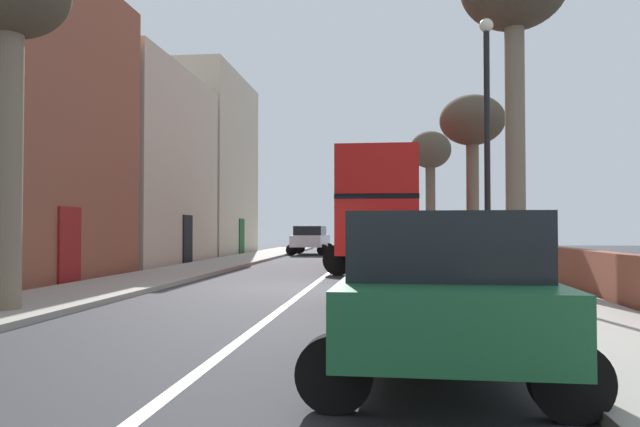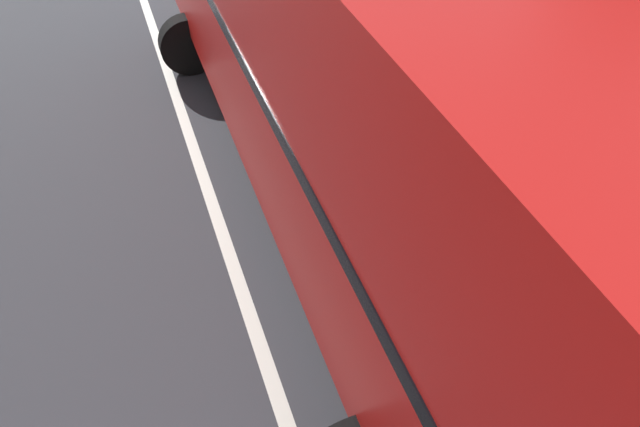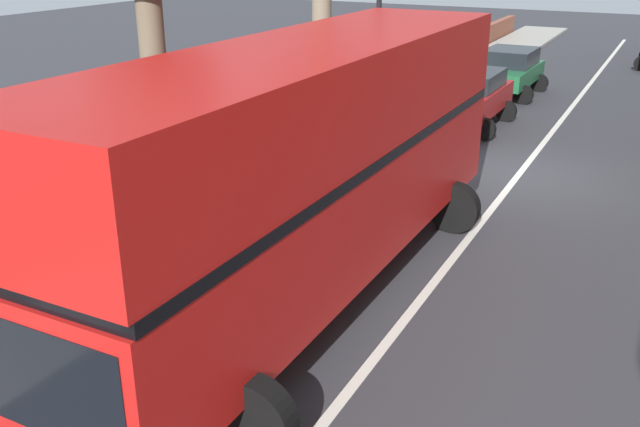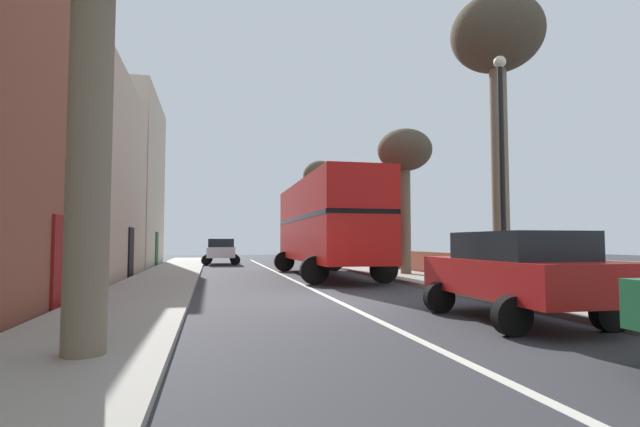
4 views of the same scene
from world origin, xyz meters
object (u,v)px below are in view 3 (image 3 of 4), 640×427
Objects in this scene: double_decker_bus at (308,157)px; parked_car_red_right_0 at (469,96)px; lamppost_right at (379,4)px; parked_car_green_right_1 at (508,69)px; litter_bin_right at (447,64)px.

parked_car_red_right_0 is at bearing -86.15° from double_decker_bus.
parked_car_red_right_0 is 4.50m from lamppost_right.
parked_car_green_right_1 is (0.80, -17.10, -1.42)m from double_decker_bus.
lamppost_right reaches higher than parked_car_green_right_1.
parked_car_green_right_1 is 3.45× the size of litter_bin_right.
litter_bin_right is (2.80, -1.51, -0.24)m from parked_car_green_right_1.
double_decker_bus reaches higher than litter_bin_right.
parked_car_red_right_0 is 5.22m from parked_car_green_right_1.
parked_car_red_right_0 reaches higher than litter_bin_right.
double_decker_bus is 17.18m from parked_car_green_right_1.
litter_bin_right is at bearing -28.32° from parked_car_green_right_1.
double_decker_bus is 2.64× the size of parked_car_red_right_0.
double_decker_bus is 9.39× the size of litter_bin_right.
double_decker_bus reaches higher than parked_car_red_right_0.
parked_car_red_right_0 is at bearing 112.61° from litter_bin_right.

